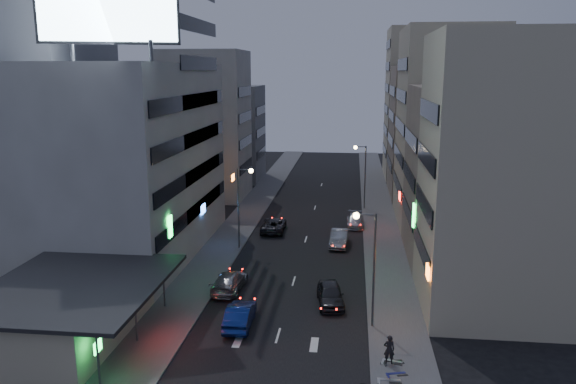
% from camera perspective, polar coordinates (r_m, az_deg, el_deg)
% --- Properties ---
extents(ground, '(180.00, 180.00, 0.00)m').
position_cam_1_polar(ground, '(35.23, -1.93, -17.27)').
color(ground, black).
rests_on(ground, ground).
extents(sidewalk_left, '(4.00, 120.00, 0.12)m').
position_cam_1_polar(sidewalk_left, '(64.00, -5.04, -3.47)').
color(sidewalk_left, '#4C4C4F').
rests_on(sidewalk_left, ground).
extents(sidewalk_right, '(4.00, 120.00, 0.12)m').
position_cam_1_polar(sidewalk_right, '(62.82, 9.44, -3.90)').
color(sidewalk_right, '#4C4C4F').
rests_on(sidewalk_right, ground).
extents(food_court, '(11.00, 13.00, 3.88)m').
position_cam_1_polar(food_court, '(40.30, -21.84, -11.09)').
color(food_court, '#B4A68D').
rests_on(food_court, ground).
extents(white_building, '(14.00, 24.00, 18.00)m').
position_cam_1_polar(white_building, '(55.40, -16.50, 3.07)').
color(white_building, '#ADADA8').
rests_on(white_building, ground).
extents(grey_tower, '(10.00, 14.00, 34.00)m').
position_cam_1_polar(grey_tower, '(61.49, -23.73, 10.91)').
color(grey_tower, slate).
rests_on(grey_tower, ground).
extents(shophouse_near, '(10.00, 11.00, 20.00)m').
position_cam_1_polar(shophouse_near, '(42.72, 20.53, 1.56)').
color(shophouse_near, '#B4A68D').
rests_on(shophouse_near, ground).
extents(shophouse_mid, '(11.00, 12.00, 16.00)m').
position_cam_1_polar(shophouse_mid, '(54.22, 18.06, 1.71)').
color(shophouse_mid, gray).
rests_on(shophouse_mid, ground).
extents(shophouse_far, '(10.00, 14.00, 22.00)m').
position_cam_1_polar(shophouse_far, '(66.42, 15.65, 6.31)').
color(shophouse_far, '#B4A68D').
rests_on(shophouse_far, ground).
extents(far_left_a, '(11.00, 10.00, 20.00)m').
position_cam_1_polar(far_left_a, '(78.30, -8.38, 6.73)').
color(far_left_a, '#ADADA8').
rests_on(far_left_a, ground).
extents(far_left_b, '(12.00, 10.00, 15.00)m').
position_cam_1_polar(far_left_b, '(91.22, -6.53, 5.97)').
color(far_left_b, slate).
rests_on(far_left_b, ground).
extents(far_right_a, '(11.00, 12.00, 18.00)m').
position_cam_1_polar(far_right_a, '(81.45, 14.33, 5.99)').
color(far_right_a, gray).
rests_on(far_right_a, ground).
extents(far_right_b, '(12.00, 12.00, 24.00)m').
position_cam_1_polar(far_right_b, '(95.13, 13.63, 8.69)').
color(far_right_b, '#B4A68D').
rests_on(far_right_b, ground).
extents(billboard, '(9.52, 3.75, 6.20)m').
position_cam_1_polar(billboard, '(44.18, -17.78, 17.29)').
color(billboard, '#595B60').
rests_on(billboard, white_building).
extents(street_lamp_right_near, '(1.60, 0.44, 8.02)m').
position_cam_1_polar(street_lamp_right_near, '(38.25, 8.20, -6.15)').
color(street_lamp_right_near, '#595B60').
rests_on(street_lamp_right_near, sidewalk_right).
extents(street_lamp_left, '(1.60, 0.44, 8.02)m').
position_cam_1_polar(street_lamp_left, '(54.69, -4.67, -0.45)').
color(street_lamp_left, '#595B60').
rests_on(street_lamp_left, sidewalk_left).
extents(street_lamp_right_far, '(1.60, 0.44, 8.02)m').
position_cam_1_polar(street_lamp_right_far, '(71.32, 7.54, 2.47)').
color(street_lamp_right_far, '#595B60').
rests_on(street_lamp_right_far, sidewalk_right).
extents(parked_car_right_near, '(2.50, 4.89, 1.59)m').
position_cam_1_polar(parked_car_right_near, '(43.19, 4.32, -10.33)').
color(parked_car_right_near, '#28292D').
rests_on(parked_car_right_near, ground).
extents(parked_car_right_mid, '(1.90, 4.86, 1.58)m').
position_cam_1_polar(parked_car_right_mid, '(56.98, 5.22, -4.70)').
color(parked_car_right_mid, '#9CA0A4').
rests_on(parked_car_right_mid, ground).
extents(parked_car_left, '(2.63, 5.46, 1.50)m').
position_cam_1_polar(parked_car_left, '(61.75, -1.47, -3.35)').
color(parked_car_left, '#2C2B31').
rests_on(parked_car_left, ground).
extents(parked_car_right_far, '(1.98, 4.72, 1.36)m').
position_cam_1_polar(parked_car_right_far, '(64.21, 6.86, -2.89)').
color(parked_car_right_far, '#AAACB3').
rests_on(parked_car_right_far, ground).
extents(road_car_blue, '(1.79, 4.83, 1.58)m').
position_cam_1_polar(road_car_blue, '(39.87, -4.90, -12.34)').
color(road_car_blue, navy).
rests_on(road_car_blue, ground).
extents(road_car_silver, '(2.38, 5.37, 1.53)m').
position_cam_1_polar(road_car_silver, '(45.88, -5.99, -9.01)').
color(road_car_silver, '#989BA0').
rests_on(road_car_silver, ground).
extents(person, '(0.69, 0.48, 1.82)m').
position_cam_1_polar(person, '(35.35, 10.24, -15.46)').
color(person, black).
rests_on(person, sidewalk_right).
extents(scooter_black_a, '(0.68, 2.00, 1.22)m').
position_cam_1_polar(scooter_black_a, '(33.20, 10.08, -18.00)').
color(scooter_black_a, black).
rests_on(scooter_black_a, sidewalk_right).
extents(scooter_silver_a, '(0.69, 1.97, 1.20)m').
position_cam_1_polar(scooter_silver_a, '(34.00, 11.44, -17.30)').
color(scooter_silver_a, '#BABDC3').
rests_on(scooter_silver_a, sidewalk_right).
extents(scooter_blue, '(1.04, 1.87, 1.09)m').
position_cam_1_polar(scooter_blue, '(34.85, 11.85, -16.64)').
color(scooter_blue, navy).
rests_on(scooter_blue, sidewalk_right).
extents(scooter_black_b, '(0.95, 1.90, 1.11)m').
position_cam_1_polar(scooter_black_b, '(36.06, 11.54, -15.57)').
color(scooter_black_b, black).
rests_on(scooter_black_b, sidewalk_right).
extents(scooter_silver_b, '(1.05, 1.93, 1.12)m').
position_cam_1_polar(scooter_silver_b, '(35.81, 11.67, -15.77)').
color(scooter_silver_b, '#ADB0B5').
rests_on(scooter_silver_b, sidewalk_right).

